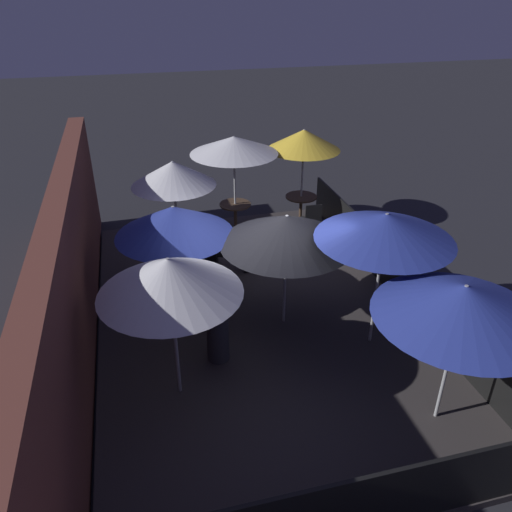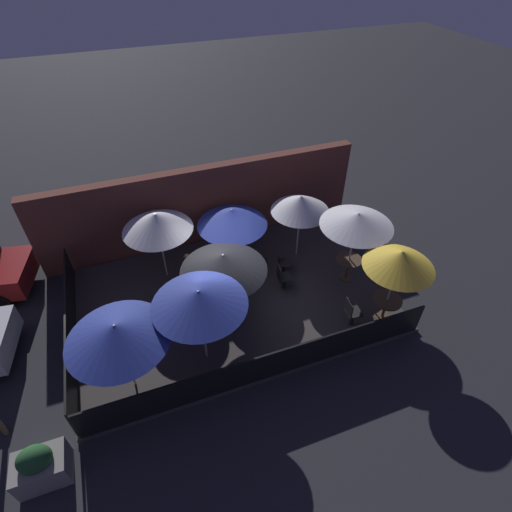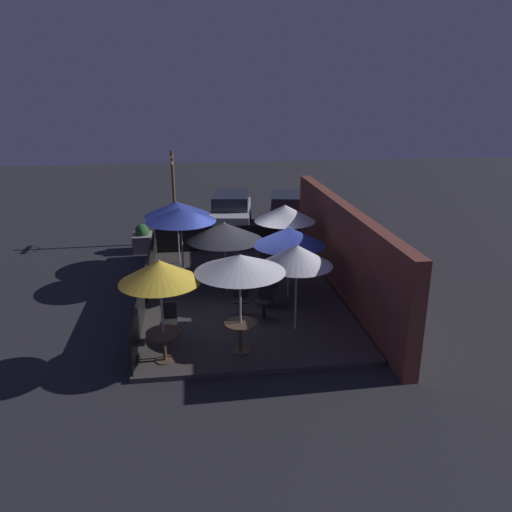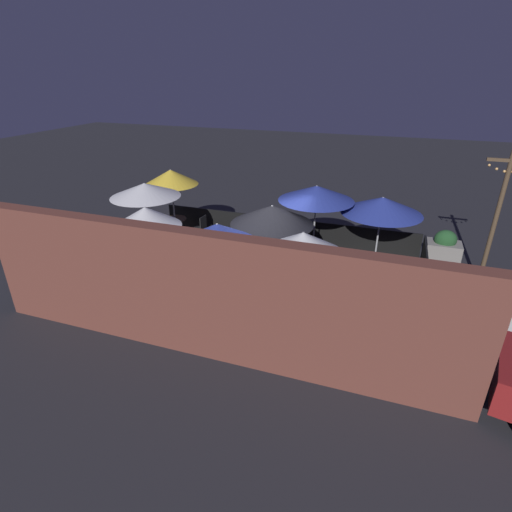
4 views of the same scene
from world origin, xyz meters
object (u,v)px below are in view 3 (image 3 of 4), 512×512
object	(u,v)px
patio_umbrella_6	(297,255)
planter_box	(143,239)
patio_umbrella_3	(289,236)
patio_umbrella_5	(285,213)
parked_car_0	(231,211)
patron_0	(266,263)
patio_chair_3	(265,299)
patio_chair_1	(241,298)
patio_chair_2	(270,289)
patio_chair_0	(169,320)
patio_umbrella_4	(177,208)
patio_umbrella_2	(181,215)
patio_umbrella_0	(160,271)
patio_umbrella_1	(240,263)
light_post	(174,193)
dining_table_1	(241,329)
patio_umbrella_7	(225,231)
parked_car_1	(289,211)
dining_table_0	(164,338)

from	to	relation	value
patio_umbrella_6	planter_box	xyz separation A→B (m)	(-7.65, -4.49, -1.66)
patio_umbrella_3	patio_umbrella_6	bearing A→B (deg)	-5.95
patio_umbrella_5	parked_car_0	size ratio (longest dim) A/B	0.52
patio_umbrella_6	patron_0	xyz separation A→B (m)	(-3.62, -0.22, -1.46)
patio_chair_3	patio_chair_1	bearing A→B (deg)	-85.44
patio_umbrella_3	patio_chair_2	size ratio (longest dim) A/B	2.30
patio_umbrella_3	patio_chair_0	world-z (taller)	patio_umbrella_3
patio_umbrella_4	patio_chair_3	world-z (taller)	patio_umbrella_4
patio_umbrella_2	patio_umbrella_0	bearing A→B (deg)	-4.63
patio_umbrella_1	light_post	xyz separation A→B (m)	(-9.55, -1.70, -0.23)
patio_umbrella_6	patio_chair_1	distance (m)	2.26
patio_chair_1	patio_chair_2	xyz separation A→B (m)	(-0.44, 0.86, 0.02)
patio_umbrella_3	parked_car_0	xyz separation A→B (m)	(-8.40, -0.99, -1.17)
dining_table_1	parked_car_0	size ratio (longest dim) A/B	0.17
patio_umbrella_0	patio_chair_0	distance (m)	1.95
patio_umbrella_7	parked_car_1	xyz separation A→B (m)	(-7.14, 3.41, -1.16)
patio_umbrella_6	light_post	world-z (taller)	light_post
patio_umbrella_2	patio_umbrella_5	world-z (taller)	patio_umbrella_2
dining_table_1	patron_0	bearing A→B (deg)	164.28
dining_table_0	light_post	distance (m)	9.83
patio_umbrella_0	dining_table_0	xyz separation A→B (m)	(0.00, 0.00, -1.62)
light_post	patron_0	bearing A→B (deg)	31.36
patio_umbrella_7	planter_box	world-z (taller)	patio_umbrella_7
patio_chair_2	patron_0	world-z (taller)	patron_0
patio_umbrella_2	patio_umbrella_4	world-z (taller)	patio_umbrella_2
patio_chair_2	patio_chair_3	size ratio (longest dim) A/B	1.01
patio_umbrella_3	patio_chair_3	size ratio (longest dim) A/B	2.33
patio_chair_2	patio_chair_3	xyz separation A→B (m)	(0.66, -0.24, -0.01)
patio_umbrella_6	parked_car_1	distance (m)	10.29
patio_umbrella_4	dining_table_1	xyz separation A→B (m)	(6.67, 1.52, -1.41)
patio_umbrella_7	light_post	xyz separation A→B (m)	(-5.65, -1.64, 0.11)
patio_chair_2	patio_umbrella_2	bearing A→B (deg)	-110.05
light_post	parked_car_1	distance (m)	5.42
patio_umbrella_1	light_post	bearing A→B (deg)	-169.92
patio_umbrella_1	patron_0	xyz separation A→B (m)	(-4.63, 1.30, -1.66)
patio_umbrella_7	patio_chair_0	distance (m)	3.71
patio_umbrella_6	patio_umbrella_0	bearing A→B (deg)	-70.39
patio_umbrella_6	patio_chair_3	distance (m)	1.85
patio_umbrella_1	patron_0	world-z (taller)	patio_umbrella_1
patio_chair_3	light_post	xyz separation A→B (m)	(-7.71, -2.54, 1.49)
patio_umbrella_4	parked_car_1	bearing A→B (deg)	131.90
patio_umbrella_1	dining_table_0	bearing A→B (deg)	-84.55
patio_umbrella_7	dining_table_1	xyz separation A→B (m)	(3.91, 0.06, -1.29)
patio_chair_0	patio_chair_1	distance (m)	2.27
patio_chair_2	parked_car_0	size ratio (longest dim) A/B	0.21
patio_umbrella_5	patio_umbrella_7	size ratio (longest dim) A/B	1.02
dining_table_0	patio_chair_0	world-z (taller)	patio_chair_0
patio_chair_0	patio_chair_1	bearing A→B (deg)	126.37
planter_box	parked_car_0	distance (m)	4.71
patio_umbrella_2	patio_chair_0	size ratio (longest dim) A/B	2.56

